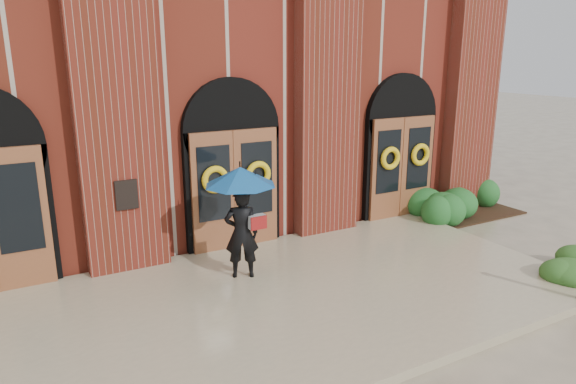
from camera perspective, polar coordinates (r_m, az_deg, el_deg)
ground at (r=8.97m, az=1.38°, el=-12.37°), size 90.00×90.00×0.00m
landing at (r=9.05m, az=0.89°, el=-11.57°), size 10.00×5.30×0.15m
church_building at (r=16.17m, az=-14.80°, el=12.36°), size 16.20×12.53×7.00m
man_with_umbrella at (r=9.19m, az=-5.25°, el=-1.01°), size 1.70×1.70×2.07m
hedge_wall_right at (r=14.26m, az=19.13°, el=-1.05°), size 2.93×1.17×0.75m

